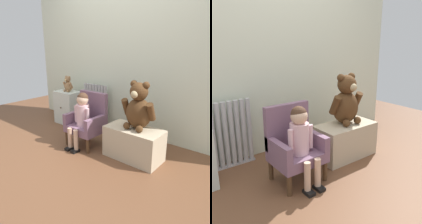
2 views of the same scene
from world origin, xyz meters
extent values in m
plane|color=brown|center=(0.00, 0.00, 0.00)|extent=(6.00, 6.00, 0.00)
cube|color=beige|center=(0.00, 1.28, 1.20)|extent=(3.80, 0.05, 2.40)
cylinder|color=#B3B2B4|center=(-0.71, 1.16, 0.36)|extent=(0.05, 0.05, 0.67)
cylinder|color=#B3B2B4|center=(-0.65, 1.16, 0.36)|extent=(0.05, 0.05, 0.67)
cylinder|color=#B3B2B4|center=(-0.58, 1.16, 0.36)|extent=(0.05, 0.05, 0.67)
cylinder|color=#B3B2B4|center=(-0.52, 1.16, 0.36)|extent=(0.05, 0.05, 0.67)
cylinder|color=#B3B2B4|center=(-0.46, 1.16, 0.36)|extent=(0.05, 0.05, 0.67)
cylinder|color=#B3B2B4|center=(-0.40, 1.16, 0.36)|extent=(0.05, 0.05, 0.67)
cylinder|color=#B3B2B4|center=(-0.34, 1.16, 0.36)|extent=(0.05, 0.05, 0.67)
cylinder|color=#B3B2B4|center=(-0.27, 1.16, 0.36)|extent=(0.05, 0.05, 0.67)
cube|color=#B3B2B4|center=(-0.49, 1.16, 0.01)|extent=(0.50, 0.05, 0.02)
cube|color=silver|center=(-0.93, 0.94, 0.28)|extent=(0.41, 0.28, 0.55)
sphere|color=#4C3823|center=(-0.93, 0.79, 0.30)|extent=(0.02, 0.02, 0.02)
cube|color=slate|center=(-0.09, 0.52, 0.24)|extent=(0.45, 0.39, 0.10)
cube|color=slate|center=(-0.09, 0.68, 0.50)|extent=(0.45, 0.06, 0.41)
cube|color=slate|center=(-0.29, 0.52, 0.36)|extent=(0.06, 0.39, 0.14)
cube|color=slate|center=(0.10, 0.52, 0.36)|extent=(0.06, 0.39, 0.14)
cylinder|color=#4C331E|center=(-0.29, 0.35, 0.09)|extent=(0.04, 0.04, 0.19)
cylinder|color=#4C331E|center=(0.10, 0.35, 0.09)|extent=(0.04, 0.04, 0.19)
cylinder|color=#4C331E|center=(-0.29, 0.68, 0.09)|extent=(0.04, 0.04, 0.19)
cylinder|color=#4C331E|center=(0.10, 0.68, 0.09)|extent=(0.04, 0.04, 0.19)
cylinder|color=beige|center=(-0.09, 0.48, 0.43)|extent=(0.17, 0.17, 0.28)
sphere|color=#D8AD8E|center=(-0.09, 0.48, 0.63)|extent=(0.15, 0.15, 0.15)
sphere|color=#472D1E|center=(-0.09, 0.48, 0.65)|extent=(0.14, 0.14, 0.14)
cylinder|color=#D8AD8E|center=(-0.15, 0.29, 0.16)|extent=(0.06, 0.06, 0.26)
cube|color=black|center=(-0.15, 0.27, 0.01)|extent=(0.07, 0.11, 0.03)
cylinder|color=#D8AD8E|center=(-0.04, 0.29, 0.16)|extent=(0.06, 0.06, 0.26)
cube|color=black|center=(-0.04, 0.27, 0.01)|extent=(0.07, 0.11, 0.03)
cylinder|color=beige|center=(-0.20, 0.46, 0.43)|extent=(0.04, 0.04, 0.22)
cylinder|color=beige|center=(0.01, 0.46, 0.43)|extent=(0.04, 0.04, 0.22)
cube|color=#BDAB8C|center=(0.60, 0.61, 0.19)|extent=(0.67, 0.35, 0.38)
ellipsoid|color=#4D2F18|center=(0.63, 0.65, 0.55)|extent=(0.30, 0.26, 0.35)
sphere|color=#4D2F18|center=(0.63, 0.64, 0.81)|extent=(0.20, 0.20, 0.20)
sphere|color=tan|center=(0.63, 0.55, 0.79)|extent=(0.08, 0.08, 0.08)
sphere|color=#4D2F18|center=(0.55, 0.65, 0.88)|extent=(0.08, 0.08, 0.08)
sphere|color=#4D2F18|center=(0.70, 0.65, 0.88)|extent=(0.08, 0.08, 0.08)
cylinder|color=#4D2F18|center=(0.47, 0.64, 0.61)|extent=(0.08, 0.16, 0.22)
cylinder|color=#4D2F18|center=(0.79, 0.64, 0.61)|extent=(0.08, 0.16, 0.22)
sphere|color=#4D2F18|center=(0.55, 0.54, 0.42)|extent=(0.08, 0.08, 0.08)
sphere|color=#4D2F18|center=(0.71, 0.54, 0.42)|extent=(0.08, 0.08, 0.08)
ellipsoid|color=#926B46|center=(-0.91, 0.96, 0.64)|extent=(0.14, 0.12, 0.17)
sphere|color=#926B46|center=(-0.91, 0.95, 0.76)|extent=(0.10, 0.10, 0.10)
sphere|color=tan|center=(-0.91, 0.91, 0.75)|extent=(0.04, 0.04, 0.04)
sphere|color=#926B46|center=(-0.95, 0.96, 0.79)|extent=(0.04, 0.04, 0.04)
sphere|color=#926B46|center=(-0.87, 0.96, 0.79)|extent=(0.04, 0.04, 0.04)
cylinder|color=#926B46|center=(-0.99, 0.95, 0.66)|extent=(0.04, 0.07, 0.10)
cylinder|color=#926B46|center=(-0.83, 0.95, 0.66)|extent=(0.04, 0.07, 0.10)
sphere|color=#926B46|center=(-0.95, 0.90, 0.57)|extent=(0.04, 0.04, 0.04)
sphere|color=#926B46|center=(-0.87, 0.90, 0.57)|extent=(0.04, 0.04, 0.04)
camera|label=1|loc=(1.84, -1.41, 1.30)|focal=35.00mm
camera|label=2|loc=(-1.22, -1.23, 1.28)|focal=40.00mm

